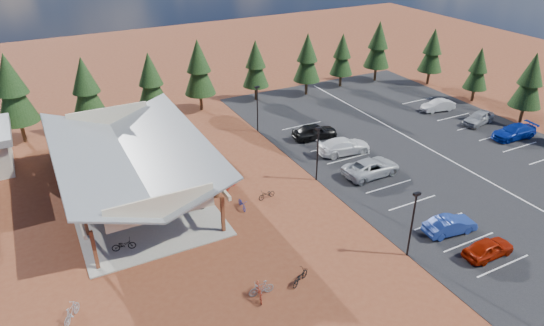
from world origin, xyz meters
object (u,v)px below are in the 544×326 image
object	(u,v)px
bike_0	(124,245)
bike_4	(194,205)
bike_7	(140,152)
bike_6	(172,179)
bike_pavilion	(130,155)
bike_2	(114,186)
car_2	(371,167)
lamp_post_2	(257,106)
car_7	(514,132)
lamp_post_0	(413,220)
car_8	(479,118)
bike_3	(104,156)
bike_1	(98,213)
bike_14	(242,204)
bike_5	(162,187)
bike_13	(261,288)
bike_12	(300,277)
bike_15	(231,184)
bike_11	(259,291)
trash_bin_0	(216,192)
bike_9	(71,312)
car_1	(450,225)
lamp_post_1	(318,150)
bike_16	(267,194)
car_0	(488,248)
car_4	(315,131)
car_9	(438,105)
car_3	(344,146)

from	to	relation	value
bike_0	bike_4	size ratio (longest dim) A/B	0.94
bike_7	bike_6	bearing A→B (deg)	-173.44
bike_pavilion	bike_2	world-z (taller)	bike_pavilion
bike_6	car_2	xyz separation A→B (m)	(16.59, -6.83, 0.23)
lamp_post_2	car_7	world-z (taller)	lamp_post_2
lamp_post_0	car_8	world-z (taller)	lamp_post_0
bike_3	bike_6	bearing A→B (deg)	-134.24
bike_pavilion	bike_1	distance (m)	5.35
bike_6	bike_14	world-z (taller)	bike_6
bike_5	bike_13	world-z (taller)	bike_13
bike_1	bike_12	xyz separation A→B (m)	(10.38, -13.49, -0.15)
car_8	bike_15	bearing A→B (deg)	-99.65
lamp_post_2	bike_0	world-z (taller)	lamp_post_2
bike_11	bike_6	bearing A→B (deg)	106.98
trash_bin_0	bike_1	size ratio (longest dim) A/B	0.52
bike_9	car_1	world-z (taller)	car_1
bike_1	bike_12	size ratio (longest dim) A/B	0.98
bike_pavilion	bike_2	bearing A→B (deg)	135.94
lamp_post_2	bike_5	xyz separation A→B (m)	(-12.92, -7.78, -2.43)
bike_15	bike_13	bearing A→B (deg)	130.53
bike_2	bike_9	size ratio (longest dim) A/B	0.86
lamp_post_1	bike_6	distance (m)	13.08
bike_5	bike_15	distance (m)	5.89
bike_13	bike_16	bearing A→B (deg)	155.94
bike_16	car_0	xyz separation A→B (m)	(10.27, -13.92, 0.29)
bike_11	bike_12	bearing A→B (deg)	14.55
bike_1	car_2	size ratio (longest dim) A/B	0.31
car_4	car_9	size ratio (longest dim) A/B	1.18
bike_15	car_3	xyz separation A→B (m)	(12.63, 1.11, 0.31)
bike_7	bike_14	size ratio (longest dim) A/B	0.93
car_3	bike_12	bearing A→B (deg)	144.46
bike_7	car_1	world-z (taller)	car_1
bike_6	car_0	xyz separation A→B (m)	(16.61, -19.94, 0.13)
bike_2	bike_9	xyz separation A→B (m)	(-5.30, -13.84, 0.03)
trash_bin_0	bike_0	distance (m)	9.40
bike_14	trash_bin_0	bearing A→B (deg)	118.65
bike_9	bike_1	bearing A→B (deg)	-72.69
lamp_post_0	trash_bin_0	distance (m)	16.50
bike_9	car_2	world-z (taller)	car_2
bike_4	car_4	xyz separation A→B (m)	(15.91, 7.25, 0.28)
bike_11	car_2	bearing A→B (deg)	45.12
bike_pavilion	lamp_post_2	distance (m)	16.57
car_4	bike_4	bearing A→B (deg)	122.46
bike_13	car_2	world-z (taller)	car_2
bike_3	bike_13	bearing A→B (deg)	-153.12
bike_5	bike_11	xyz separation A→B (m)	(1.80, -15.14, -0.02)
bike_6	car_1	size ratio (longest dim) A/B	0.43
car_0	car_1	xyz separation A→B (m)	(-0.34, 3.25, 0.02)
bike_0	bike_6	world-z (taller)	bike_6
bike_14	car_2	world-z (taller)	car_2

